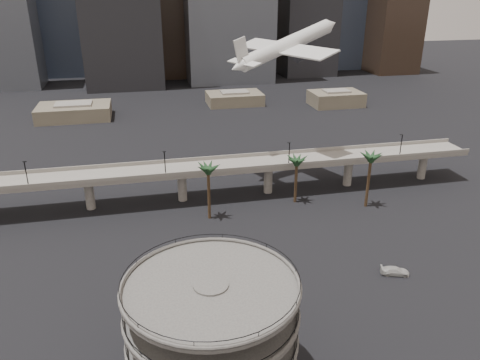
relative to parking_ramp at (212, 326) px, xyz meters
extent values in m
plane|color=black|center=(13.00, 4.00, -9.84)|extent=(700.00, 700.00, 0.00)
cylinder|color=#4C4947|center=(0.00, 0.00, -1.84)|extent=(4.40, 4.40, 16.50)
torus|color=#4C4947|center=(0.00, 0.00, -5.59)|extent=(22.20, 22.20, 0.50)
torus|color=black|center=(0.00, 0.00, -4.79)|extent=(21.80, 21.80, 0.10)
cylinder|color=#4C4947|center=(0.00, 0.00, -2.06)|extent=(22.00, 22.00, 0.45)
torus|color=#4C4947|center=(0.00, 0.00, -1.59)|extent=(22.20, 22.20, 0.50)
torus|color=black|center=(0.00, 0.00, -0.79)|extent=(21.80, 21.80, 0.10)
cylinder|color=#4C4947|center=(0.00, 0.00, 1.94)|extent=(22.00, 22.00, 0.45)
torus|color=#4C4947|center=(0.00, 0.00, 2.41)|extent=(22.20, 22.20, 0.50)
torus|color=black|center=(0.00, 0.00, 3.21)|extent=(21.80, 21.80, 0.10)
cylinder|color=#4C4947|center=(0.00, 0.00, 5.94)|extent=(22.00, 22.00, 0.45)
torus|color=#4C4947|center=(0.00, 0.00, 6.41)|extent=(22.20, 22.20, 0.50)
torus|color=black|center=(0.00, 0.00, 7.21)|extent=(21.80, 21.80, 0.10)
cube|color=slate|center=(13.00, 59.00, -1.84)|extent=(130.00, 9.00, 0.90)
cube|color=slate|center=(13.00, 54.50, -0.94)|extent=(130.00, 0.30, 1.00)
cube|color=slate|center=(13.00, 63.50, -0.94)|extent=(130.00, 0.30, 1.00)
cylinder|color=slate|center=(-20.00, 59.00, -6.04)|extent=(2.20, 2.20, 8.00)
cylinder|color=slate|center=(2.00, 59.00, -6.04)|extent=(2.20, 2.20, 8.00)
cylinder|color=slate|center=(24.00, 59.00, -6.04)|extent=(2.20, 2.20, 8.00)
cylinder|color=slate|center=(46.00, 59.00, -6.04)|extent=(2.20, 2.20, 8.00)
cylinder|color=slate|center=(68.00, 59.00, -6.04)|extent=(2.20, 2.20, 8.00)
cylinder|color=black|center=(-32.00, 55.00, 1.66)|extent=(0.24, 0.24, 6.00)
cylinder|color=black|center=(-2.00, 55.00, 1.66)|extent=(0.24, 0.24, 6.00)
cylinder|color=black|center=(28.00, 55.00, 1.66)|extent=(0.24, 0.24, 6.00)
cylinder|color=black|center=(58.00, 55.00, 1.66)|extent=(0.24, 0.24, 6.00)
cylinder|color=#412C1C|center=(7.00, 48.00, -3.76)|extent=(0.70, 0.70, 12.15)
ellipsoid|color=#1A3A1D|center=(7.00, 48.00, 2.71)|extent=(4.40, 4.40, 2.00)
cylinder|color=#412C1C|center=(29.00, 52.00, -4.44)|extent=(0.70, 0.70, 10.80)
ellipsoid|color=#1A3A1D|center=(29.00, 52.00, 1.36)|extent=(4.40, 4.40, 2.00)
cylinder|color=#412C1C|center=(45.00, 46.00, -3.54)|extent=(0.70, 0.70, 12.60)
ellipsoid|color=#1A3A1D|center=(45.00, 46.00, 3.16)|extent=(4.40, 4.40, 2.00)
cube|color=brown|center=(-32.00, 144.00, -7.09)|extent=(28.00, 18.00, 5.50)
cube|color=slate|center=(-32.00, 144.00, -3.94)|extent=(14.00, 9.00, 0.80)
cube|color=brown|center=(35.00, 154.00, -7.34)|extent=(24.00, 16.00, 5.00)
cube|color=slate|center=(35.00, 154.00, -4.44)|extent=(12.00, 8.00, 0.80)
cube|color=brown|center=(78.00, 142.00, -6.84)|extent=(22.00, 15.00, 6.00)
cube|color=slate|center=(78.00, 142.00, -3.44)|extent=(11.00, 7.50, 0.80)
cube|color=#4B5059|center=(-67.00, 214.00, 32.41)|extent=(26.00, 24.00, 84.50)
cube|color=#374155|center=(-42.00, 249.00, 16.16)|extent=(30.00, 30.00, 52.00)
cube|color=gray|center=(68.00, 244.00, 12.91)|extent=(24.00, 24.00, 45.50)
cube|color=#374155|center=(118.00, 239.00, 28.08)|extent=(34.00, 30.00, 75.83)
cube|color=#31241B|center=(143.00, 214.00, 21.58)|extent=(26.00, 26.00, 62.83)
cube|color=gray|center=(31.00, 264.00, 10.75)|extent=(22.00, 22.00, 41.17)
cylinder|color=silver|center=(32.32, 73.26, 25.29)|extent=(29.00, 16.07, 11.32)
cone|color=silver|center=(46.98, 79.98, 29.48)|extent=(5.81, 5.44, 4.69)
cone|color=silver|center=(17.65, 66.54, 21.10)|extent=(5.53, 5.01, 4.28)
cube|color=silver|center=(31.52, 72.89, 24.40)|extent=(19.68, 32.19, 2.12)
cube|color=silver|center=(19.44, 67.36, 22.06)|extent=(6.81, 10.85, 0.91)
cube|color=silver|center=(18.75, 67.04, 24.98)|extent=(4.54, 2.35, 6.59)
cylinder|color=#2A2A2F|center=(29.87, 78.64, 23.08)|extent=(5.36, 4.00, 3.22)
cylinder|color=#2A2A2F|center=(34.80, 67.89, 23.08)|extent=(5.36, 4.00, 3.22)
imported|color=#A7171E|center=(2.28, 15.74, -9.06)|extent=(4.90, 3.71, 1.55)
imported|color=black|center=(16.52, 24.30, -9.02)|extent=(5.12, 2.25, 1.63)
imported|color=beige|center=(37.12, 18.21, -9.08)|extent=(5.61, 3.60, 1.51)
camera|label=1|loc=(-6.71, -47.09, 40.31)|focal=35.00mm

